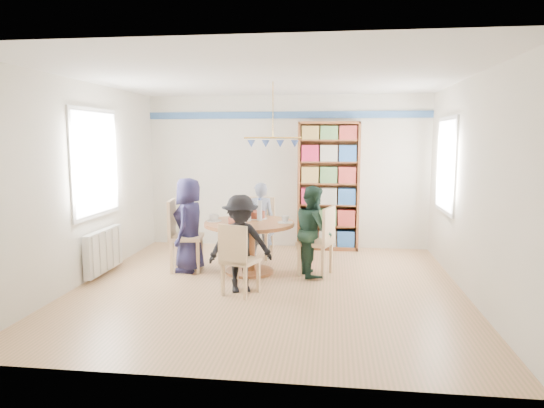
% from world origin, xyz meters
% --- Properties ---
extents(ground, '(5.00, 5.00, 0.00)m').
position_xyz_m(ground, '(0.00, 0.00, 0.00)').
color(ground, tan).
extents(room_shell, '(5.00, 5.00, 5.00)m').
position_xyz_m(room_shell, '(-0.26, 0.87, 1.65)').
color(room_shell, white).
rests_on(room_shell, ground).
extents(radiator, '(0.12, 1.00, 0.60)m').
position_xyz_m(radiator, '(-2.42, 0.30, 0.35)').
color(radiator, silver).
rests_on(radiator, ground).
extents(dining_table, '(1.30, 1.30, 0.75)m').
position_xyz_m(dining_table, '(-0.36, 0.65, 0.56)').
color(dining_table, brown).
rests_on(dining_table, ground).
extents(chair_left, '(0.52, 0.52, 1.05)m').
position_xyz_m(chair_left, '(-1.39, 0.65, 0.58)').
color(chair_left, '#D8B085').
rests_on(chair_left, ground).
extents(chair_right, '(0.55, 0.55, 0.99)m').
position_xyz_m(chair_right, '(0.67, 0.65, 0.54)').
color(chair_right, '#D8B085').
rests_on(chair_right, ground).
extents(chair_far, '(0.49, 0.49, 0.98)m').
position_xyz_m(chair_far, '(-0.35, 1.65, 0.54)').
color(chair_far, '#D8B085').
rests_on(chair_far, ground).
extents(chair_near, '(0.52, 0.52, 0.91)m').
position_xyz_m(chair_near, '(-0.33, -0.40, 0.50)').
color(chair_near, '#D8B085').
rests_on(chair_near, ground).
extents(person_left, '(0.45, 0.68, 1.38)m').
position_xyz_m(person_left, '(-1.25, 0.65, 0.69)').
color(person_left, '#1C1A39').
rests_on(person_left, ground).
extents(person_right, '(0.64, 0.73, 1.28)m').
position_xyz_m(person_right, '(0.56, 0.64, 0.64)').
color(person_right, '#172E23').
rests_on(person_right, ground).
extents(person_far, '(0.48, 0.34, 1.24)m').
position_xyz_m(person_far, '(-0.33, 1.52, 0.62)').
color(person_far, gray).
rests_on(person_far, ground).
extents(person_near, '(0.91, 0.70, 1.24)m').
position_xyz_m(person_near, '(-0.32, -0.22, 0.62)').
color(person_near, black).
rests_on(person_near, ground).
extents(bookshelf, '(1.06, 0.32, 2.23)m').
position_xyz_m(bookshelf, '(0.75, 2.34, 1.10)').
color(bookshelf, brown).
rests_on(bookshelf, ground).
extents(tableware, '(1.25, 1.25, 0.33)m').
position_xyz_m(tableware, '(-0.39, 0.68, 0.82)').
color(tableware, white).
rests_on(tableware, dining_table).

